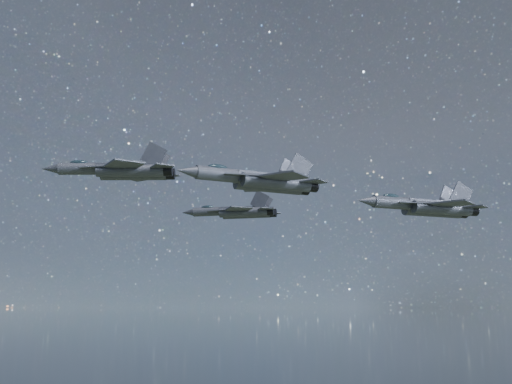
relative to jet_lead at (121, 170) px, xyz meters
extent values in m
cylinder|color=#30323C|center=(-4.35, 0.71, 0.23)|extent=(7.92, 2.86, 1.63)
cone|color=#30323C|center=(-9.32, 1.52, 0.23)|extent=(2.72, 1.85, 1.47)
ellipsoid|color=#1B2A32|center=(-5.59, 0.91, 1.02)|extent=(2.64, 1.49, 0.81)
cube|color=#30323C|center=(1.03, -0.17, 0.18)|extent=(8.73, 2.93, 1.36)
cylinder|color=#30323C|center=(1.27, -1.27, -0.29)|extent=(8.95, 3.03, 1.63)
cylinder|color=#30323C|center=(1.61, 0.80, -0.29)|extent=(8.95, 3.03, 1.63)
cylinder|color=black|center=(6.03, -2.04, -0.29)|extent=(1.59, 1.71, 1.51)
cylinder|color=black|center=(6.37, 0.02, -0.29)|extent=(1.59, 1.71, 1.51)
cube|color=#30323C|center=(-2.72, -0.99, 0.11)|extent=(5.51, 2.97, 0.13)
cube|color=#30323C|center=(-2.26, 1.80, 0.11)|extent=(5.48, 1.32, 0.13)
cube|color=#30323C|center=(0.66, -3.72, -0.08)|extent=(5.41, 5.69, 0.21)
cube|color=#30323C|center=(1.81, 3.32, -0.08)|extent=(5.96, 6.01, 0.21)
cube|color=#30323C|center=(5.40, -3.32, -0.08)|extent=(3.18, 3.30, 0.16)
cube|color=#30323C|center=(6.17, 1.44, -0.08)|extent=(3.52, 3.55, 0.16)
cube|color=#30323C|center=(4.23, -2.02, 1.70)|extent=(3.57, 1.04, 3.73)
cube|color=#30323C|center=(4.65, 0.57, 1.70)|extent=(3.65, 0.62, 3.73)
cylinder|color=#30323C|center=(14.09, 21.65, -1.76)|extent=(7.28, 4.16, 1.53)
cone|color=#30323C|center=(9.75, 23.43, -1.76)|extent=(2.69, 2.16, 1.37)
ellipsoid|color=#1B2A32|center=(13.01, 22.10, -1.02)|extent=(2.54, 1.83, 0.75)
cube|color=#30323C|center=(18.80, 19.73, -1.81)|extent=(7.98, 4.40, 1.27)
cylinder|color=#30323C|center=(18.79, 18.67, -2.25)|extent=(8.18, 4.53, 1.53)
cylinder|color=#30323C|center=(19.54, 20.48, -2.25)|extent=(8.18, 4.53, 1.53)
cylinder|color=black|center=(22.96, 16.97, -2.25)|extent=(1.71, 1.79, 1.41)
cylinder|color=black|center=(23.70, 18.78, -2.25)|extent=(1.71, 1.79, 1.41)
cube|color=#30323C|center=(15.22, 19.76, -1.87)|extent=(4.84, 3.69, 0.12)
cube|color=#30323C|center=(16.22, 22.21, -1.87)|extent=(5.20, 2.05, 0.12)
cube|color=#30323C|center=(17.72, 16.57, -2.05)|extent=(4.37, 4.77, 0.20)
cube|color=#30323C|center=(20.24, 22.73, -2.05)|extent=(5.59, 5.47, 0.20)
cube|color=#30323C|center=(22.11, 15.94, -2.05)|extent=(2.56, 2.73, 0.15)
cube|color=#30323C|center=(23.82, 20.10, -2.05)|extent=(3.31, 3.28, 0.15)
cube|color=#30323C|center=(21.33, 17.37, -0.39)|extent=(3.10, 1.68, 3.48)
cube|color=#30323C|center=(22.25, 19.63, -0.39)|extent=(3.30, 1.18, 3.48)
cylinder|color=#30323C|center=(12.84, -13.20, -3.16)|extent=(7.66, 3.72, 1.59)
cone|color=#30323C|center=(8.17, -14.63, -3.16)|extent=(2.75, 2.08, 1.42)
ellipsoid|color=#1B2A32|center=(11.68, -13.56, -2.39)|extent=(2.63, 1.73, 0.78)
cube|color=#30323C|center=(17.90, -11.65, -3.21)|extent=(8.42, 3.90, 1.32)
cylinder|color=#30323C|center=(18.59, -12.51, -3.66)|extent=(8.64, 4.01, 1.59)
cylinder|color=#30323C|center=(17.99, -10.56, -3.66)|extent=(8.64, 4.01, 1.59)
cylinder|color=black|center=(23.06, -11.14, -3.66)|extent=(1.69, 1.79, 1.46)
cylinder|color=black|center=(22.47, -9.19, -3.66)|extent=(1.69, 1.79, 1.46)
cube|color=#30323C|center=(15.00, -13.98, -3.28)|extent=(5.38, 1.67, 0.12)
cube|color=#30323C|center=(14.19, -11.35, -3.28)|extent=(5.20, 3.47, 0.12)
cube|color=#30323C|center=(19.11, -14.90, -3.46)|extent=(5.84, 5.79, 0.20)
cube|color=#30323C|center=(17.09, -8.29, -3.46)|extent=(4.87, 5.23, 0.20)
cube|color=#30323C|center=(23.06, -12.52, -3.46)|extent=(3.46, 3.45, 0.15)
cube|color=#30323C|center=(21.69, -8.05, -3.46)|extent=(2.85, 3.00, 0.15)
cube|color=#30323C|center=(21.48, -11.89, -1.73)|extent=(3.50, 0.91, 3.62)
cube|color=#30323C|center=(20.74, -9.46, -1.73)|extent=(3.34, 1.46, 3.62)
cylinder|color=#30323C|center=(38.13, -0.92, -3.59)|extent=(8.44, 3.38, 1.74)
cone|color=#30323C|center=(32.88, -2.00, -3.59)|extent=(2.94, 2.07, 1.56)
ellipsoid|color=#1B2A32|center=(36.82, -1.19, -2.76)|extent=(2.84, 1.69, 0.86)
cube|color=#30323C|center=(43.81, 0.26, -3.65)|extent=(9.30, 3.50, 1.45)
cylinder|color=#30323C|center=(44.47, -0.74, -4.15)|extent=(9.53, 3.61, 1.74)
cylinder|color=#30323C|center=(44.02, 1.45, -4.15)|extent=(9.53, 3.61, 1.74)
cylinder|color=black|center=(49.50, 0.30, -4.15)|extent=(1.75, 1.87, 1.61)
cylinder|color=black|center=(49.05, 2.49, -4.15)|extent=(1.75, 1.87, 1.61)
cube|color=#30323C|center=(40.40, -1.98, -3.73)|extent=(5.82, 1.30, 0.13)
cube|color=#30323C|center=(39.79, 0.97, -3.73)|extent=(5.83, 3.37, 0.13)
cube|color=#30323C|center=(44.80, -3.41, -3.93)|extent=(6.38, 6.40, 0.22)
cube|color=#30323C|center=(43.26, 4.02, -3.93)|extent=(5.64, 5.97, 0.22)
cube|color=#30323C|center=(49.36, -1.21, -3.93)|extent=(3.77, 3.79, 0.17)
cube|color=#30323C|center=(48.31, 3.82, -3.93)|extent=(3.31, 3.45, 0.17)
cube|color=#30323C|center=(47.70, -0.36, -2.03)|extent=(3.88, 0.70, 3.97)
cube|color=#30323C|center=(47.13, 2.38, -2.03)|extent=(3.77, 1.27, 3.97)
camera|label=1|loc=(6.26, -79.02, -17.88)|focal=42.00mm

